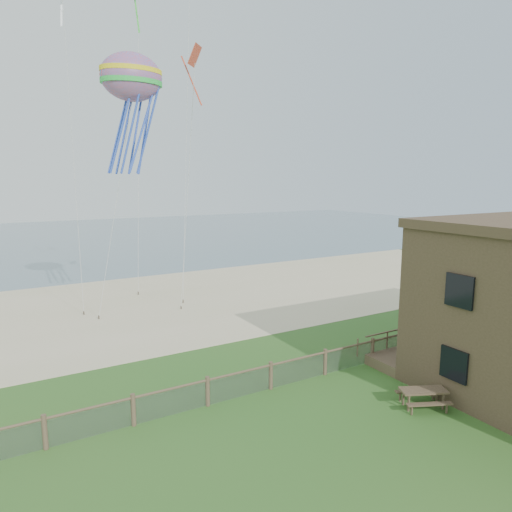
{
  "coord_description": "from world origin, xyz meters",
  "views": [
    {
      "loc": [
        -9.94,
        -9.87,
        9.03
      ],
      "look_at": [
        0.42,
        8.0,
        5.58
      ],
      "focal_mm": 32.0,
      "sensor_mm": 36.0,
      "label": 1
    }
  ],
  "objects": [
    {
      "name": "ground",
      "position": [
        0.0,
        0.0,
        0.0
      ],
      "size": [
        160.0,
        160.0,
        0.0
      ],
      "primitive_type": "plane",
      "color": "#2B6021",
      "rests_on": "ground"
    },
    {
      "name": "sand_beach",
      "position": [
        0.0,
        22.0,
        0.0
      ],
      "size": [
        72.0,
        20.0,
        0.02
      ],
      "primitive_type": "cube",
      "color": "#BEB489",
      "rests_on": "ground"
    },
    {
      "name": "ocean",
      "position": [
        0.0,
        66.0,
        0.0
      ],
      "size": [
        160.0,
        68.0,
        0.02
      ],
      "primitive_type": "cube",
      "color": "slate",
      "rests_on": "ground"
    },
    {
      "name": "chainlink_fence",
      "position": [
        0.0,
        6.0,
        0.55
      ],
      "size": [
        36.2,
        0.2,
        1.25
      ],
      "primitive_type": null,
      "color": "brown",
      "rests_on": "ground"
    },
    {
      "name": "motel_deck",
      "position": [
        13.0,
        5.0,
        0.25
      ],
      "size": [
        15.0,
        2.0,
        0.5
      ],
      "primitive_type": "cube",
      "color": "brown",
      "rests_on": "ground"
    },
    {
      "name": "picnic_table",
      "position": [
        4.44,
        1.56,
        0.39
      ],
      "size": [
        2.24,
        2.02,
        0.77
      ],
      "primitive_type": null,
      "rotation": [
        0.0,
        0.0,
        -0.43
      ],
      "color": "brown",
      "rests_on": "ground"
    },
    {
      "name": "octopus_kite",
      "position": [
        -2.41,
        17.28,
        12.95
      ],
      "size": [
        4.18,
        3.56,
        7.29
      ],
      "primitive_type": null,
      "rotation": [
        0.0,
        0.0,
        -0.35
      ],
      "color": "#F43826"
    },
    {
      "name": "kite_red",
      "position": [
        0.88,
        15.78,
        15.31
      ],
      "size": [
        2.14,
        2.12,
        2.8
      ],
      "primitive_type": null,
      "rotation": [
        0.44,
        0.0,
        0.81
      ],
      "color": "#C53E22"
    },
    {
      "name": "kite_green",
      "position": [
        -0.58,
        21.4,
        20.42
      ],
      "size": [
        2.06,
        1.71,
        2.71
      ],
      "primitive_type": null,
      "rotation": [
        0.44,
        0.0,
        1.18
      ],
      "color": "green"
    }
  ]
}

